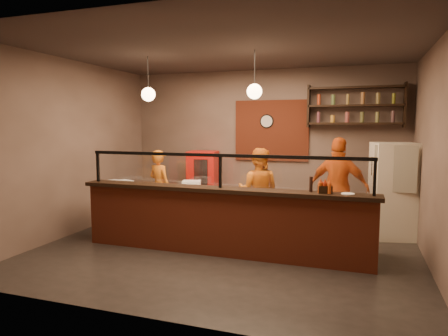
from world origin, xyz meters
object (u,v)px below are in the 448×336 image
(wall_clock, at_px, (267,121))
(condiment_caddy, at_px, (325,189))
(fridge, at_px, (393,191))
(pepper_mill, at_px, (311,184))
(red_cooler, at_px, (203,183))
(cook_left, at_px, (160,187))
(cook_mid, at_px, (258,191))
(cook_right, at_px, (339,188))
(pizza_dough, at_px, (210,191))

(wall_clock, xyz_separation_m, condiment_caddy, (1.46, -2.73, -0.99))
(fridge, distance_m, pepper_mill, 2.22)
(fridge, bearing_deg, wall_clock, 148.99)
(wall_clock, height_order, fridge, wall_clock)
(wall_clock, distance_m, condiment_caddy, 3.25)
(wall_clock, relative_size, fridge, 0.18)
(red_cooler, bearing_deg, cook_left, -127.57)
(cook_mid, xyz_separation_m, cook_right, (1.42, 0.20, 0.10))
(fridge, xyz_separation_m, pepper_mill, (-1.24, -1.82, 0.32))
(wall_clock, xyz_separation_m, cook_mid, (0.16, -1.37, -1.30))
(wall_clock, xyz_separation_m, pepper_mill, (1.26, -2.69, -0.93))
(wall_clock, distance_m, fridge, 2.92)
(cook_right, relative_size, condiment_caddy, 9.39)
(red_cooler, bearing_deg, wall_clock, 4.92)
(cook_mid, distance_m, fridge, 2.40)
(cook_right, distance_m, red_cooler, 3.08)
(cook_right, distance_m, pepper_mill, 1.57)
(cook_mid, distance_m, red_cooler, 1.86)
(cook_left, height_order, cook_right, cook_right)
(pizza_dough, relative_size, condiment_caddy, 2.74)
(cook_left, relative_size, condiment_caddy, 7.89)
(cook_left, relative_size, pepper_mill, 6.86)
(red_cooler, xyz_separation_m, pizza_dough, (0.88, -1.89, 0.18))
(cook_left, distance_m, condiment_caddy, 3.70)
(cook_mid, bearing_deg, cook_right, -174.87)
(red_cooler, xyz_separation_m, condiment_caddy, (2.83, -2.42, 0.39))
(wall_clock, height_order, cook_mid, wall_clock)
(cook_right, xyz_separation_m, condiment_caddy, (-0.12, -1.55, 0.21))
(fridge, height_order, pizza_dough, fridge)
(pizza_dough, bearing_deg, wall_clock, 77.60)
(wall_clock, bearing_deg, fridge, -19.13)
(cook_mid, bearing_deg, pepper_mill, 127.22)
(cook_mid, height_order, cook_right, cook_right)
(cook_mid, bearing_deg, fridge, -170.59)
(wall_clock, distance_m, pizza_dough, 2.55)
(fridge, bearing_deg, red_cooler, 159.92)
(wall_clock, xyz_separation_m, cook_left, (-1.93, -1.29, -1.34))
(cook_left, height_order, cook_mid, cook_mid)
(cook_left, relative_size, fridge, 0.89)
(cook_mid, xyz_separation_m, pepper_mill, (1.10, -1.32, 0.37))
(wall_clock, relative_size, cook_mid, 0.19)
(cook_left, relative_size, cook_right, 0.84)
(wall_clock, bearing_deg, condiment_caddy, -61.78)
(cook_mid, distance_m, cook_right, 1.44)
(wall_clock, bearing_deg, cook_right, -36.61)
(cook_mid, xyz_separation_m, red_cooler, (-1.52, 1.06, -0.08))
(cook_right, bearing_deg, red_cooler, -5.27)
(pepper_mill, bearing_deg, wall_clock, 115.17)
(cook_left, bearing_deg, wall_clock, -124.47)
(red_cooler, distance_m, pizza_dough, 2.10)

